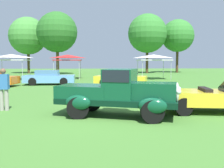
% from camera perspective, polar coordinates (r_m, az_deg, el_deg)
% --- Properties ---
extents(ground_plane, '(120.00, 120.00, 0.00)m').
position_cam_1_polar(ground_plane, '(9.35, 0.00, -7.08)').
color(ground_plane, '#42752D').
extents(feature_pickup_truck, '(4.48, 2.81, 1.70)m').
position_cam_1_polar(feature_pickup_truck, '(9.11, 1.33, -1.89)').
color(feature_pickup_truck, black).
rests_on(feature_pickup_truck, ground_plane).
extents(neighbor_convertible, '(4.73, 2.40, 1.40)m').
position_cam_1_polar(neighbor_convertible, '(10.72, 22.84, -2.78)').
color(neighbor_convertible, yellow).
rests_on(neighbor_convertible, ground_plane).
extents(show_car_skyblue, '(4.20, 1.78, 1.22)m').
position_cam_1_polar(show_car_skyblue, '(22.16, -13.81, 1.39)').
color(show_car_skyblue, '#669EDB').
rests_on(show_car_skyblue, ground_plane).
extents(show_car_yellow, '(4.40, 2.77, 1.22)m').
position_cam_1_polar(show_car_yellow, '(20.51, 1.86, 1.25)').
color(show_car_yellow, yellow).
rests_on(show_car_yellow, ground_plane).
extents(spectator_between_cars, '(0.41, 0.25, 1.69)m').
position_cam_1_polar(spectator_between_cars, '(11.08, -22.96, -0.80)').
color(spectator_between_cars, '#9E998E').
rests_on(spectator_between_cars, ground_plane).
extents(canopy_tent_left_field, '(3.39, 3.39, 2.71)m').
position_cam_1_polar(canopy_tent_left_field, '(29.02, -21.50, 5.63)').
color(canopy_tent_left_field, '#B7B7BC').
rests_on(canopy_tent_left_field, ground_plane).
extents(canopy_tent_center_field, '(3.02, 3.02, 2.71)m').
position_cam_1_polar(canopy_tent_center_field, '(29.27, -9.84, 5.90)').
color(canopy_tent_center_field, '#B7B7BC').
rests_on(canopy_tent_center_field, ground_plane).
extents(canopy_tent_right_field, '(3.38, 3.38, 2.71)m').
position_cam_1_polar(canopy_tent_right_field, '(28.82, 9.26, 5.92)').
color(canopy_tent_right_field, '#B7B7BC').
rests_on(canopy_tent_right_field, ground_plane).
extents(treeline_far_left, '(6.03, 6.03, 9.08)m').
position_cam_1_polar(treeline_far_left, '(44.20, -18.21, 10.13)').
color(treeline_far_left, '#47331E').
rests_on(treeline_far_left, ground_plane).
extents(treeline_mid_left, '(6.01, 6.01, 9.28)m').
position_cam_1_polar(treeline_mid_left, '(39.64, -12.12, 11.19)').
color(treeline_mid_left, brown).
rests_on(treeline_mid_left, ground_plane).
extents(treeline_center, '(6.32, 6.32, 9.65)m').
position_cam_1_polar(treeline_center, '(42.87, 7.87, 11.07)').
color(treeline_center, '#47331E').
rests_on(treeline_center, ground_plane).
extents(treeline_mid_right, '(5.59, 5.59, 9.14)m').
position_cam_1_polar(treeline_mid_right, '(46.25, 14.40, 10.34)').
color(treeline_mid_right, '#47331E').
rests_on(treeline_mid_right, ground_plane).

